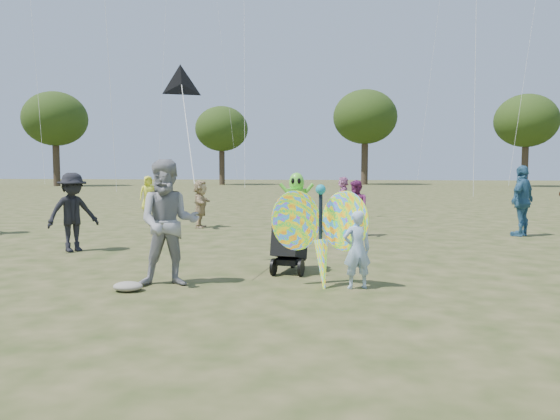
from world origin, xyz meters
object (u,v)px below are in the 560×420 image
at_px(crowd_b, 73,212).
at_px(butterfly_kite, 321,234).
at_px(child_girl, 357,249).
at_px(crowd_e, 356,208).
at_px(alien_kite, 297,199).
at_px(crowd_c, 522,201).
at_px(jogging_stroller, 290,238).
at_px(adult_man, 169,223).
at_px(crowd_d, 200,204).
at_px(crowd_j, 343,195).
at_px(crowd_g, 148,194).

bearing_deg(crowd_b, butterfly_kite, -76.29).
distance_m(child_girl, crowd_e, 6.57).
bearing_deg(crowd_b, child_girl, -74.84).
bearing_deg(alien_kite, butterfly_kite, -80.63).
bearing_deg(child_girl, crowd_c, -140.68).
xyz_separation_m(jogging_stroller, butterfly_kite, (0.63, -1.14, 0.21)).
bearing_deg(crowd_e, butterfly_kite, -34.48).
relative_size(adult_man, crowd_e, 1.30).
relative_size(crowd_d, crowd_j, 0.99).
height_order(crowd_c, alien_kite, crowd_c).
bearing_deg(alien_kite, jogging_stroller, -84.74).
distance_m(adult_man, crowd_d, 8.55).
height_order(crowd_e, crowd_j, crowd_e).
height_order(crowd_b, jogging_stroller, crowd_b).
bearing_deg(alien_kite, crowd_d, 165.49).
height_order(crowd_b, butterfly_kite, crowd_b).
xyz_separation_m(butterfly_kite, alien_kite, (-1.19, 7.21, 0.15)).
height_order(butterfly_kite, alien_kite, alien_kite).
xyz_separation_m(crowd_c, crowd_j, (-5.07, 7.45, -0.22)).
height_order(crowd_b, crowd_d, crowd_b).
bearing_deg(crowd_j, butterfly_kite, 6.21).
relative_size(adult_man, crowd_d, 1.35).
distance_m(crowd_d, jogging_stroller, 7.81).
distance_m(crowd_j, butterfly_kite, 14.63).
bearing_deg(crowd_b, crowd_j, 14.27).
height_order(crowd_c, jogging_stroller, crowd_c).
relative_size(crowd_b, alien_kite, 1.01).
height_order(crowd_b, crowd_j, crowd_b).
relative_size(crowd_e, butterfly_kite, 0.85).
distance_m(child_girl, adult_man, 2.98).
bearing_deg(child_girl, alien_kite, -95.53).
distance_m(crowd_b, crowd_d, 5.37).
bearing_deg(jogging_stroller, crowd_j, 97.69).
distance_m(crowd_c, jogging_stroller, 8.29).
bearing_deg(child_girl, crowd_d, -78.01).
xyz_separation_m(child_girl, butterfly_kite, (-0.56, 0.08, 0.21)).
distance_m(crowd_j, jogging_stroller, 13.51).
bearing_deg(crowd_e, jogging_stroller, -42.05).
height_order(adult_man, butterfly_kite, adult_man).
relative_size(crowd_b, jogging_stroller, 1.61).
bearing_deg(crowd_c, crowd_e, -41.76).
height_order(child_girl, crowd_e, crowd_e).
xyz_separation_m(child_girl, adult_man, (-2.95, -0.22, 0.39)).
bearing_deg(butterfly_kite, crowd_g, 120.92).
relative_size(crowd_b, crowd_g, 1.15).
bearing_deg(crowd_e, crowd_b, -89.73).
bearing_deg(crowd_j, crowd_b, -19.76).
height_order(crowd_g, alien_kite, alien_kite).
xyz_separation_m(crowd_j, butterfly_kite, (0.03, -14.63, 0.07)).
height_order(crowd_d, alien_kite, alien_kite).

